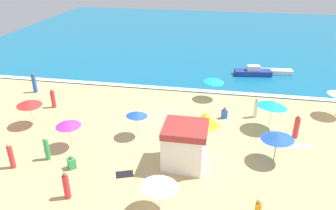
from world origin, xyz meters
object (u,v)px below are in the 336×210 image
(beachgoer_4, at_px, (72,163))
(beachgoer_6, at_px, (53,99))
(beach_umbrella_5, at_px, (277,137))
(beachgoer_0, at_px, (256,108))
(beachgoer_7, at_px, (296,127))
(beachgoer_5, at_px, (11,156))
(beachgoer_2, at_px, (34,83))
(beach_umbrella_7, at_px, (137,114))
(beachgoer_3, at_px, (66,186))
(beachgoer_10, at_px, (224,113))
(beach_umbrella_0, at_px, (68,124))
(beachgoer_1, at_px, (47,149))
(small_boat_1, at_px, (253,72))
(beach_umbrella_3, at_px, (214,80))
(lifeguard_cabana, at_px, (185,145))
(beach_umbrella_4, at_px, (272,104))
(beach_umbrella_1, at_px, (160,184))
(beach_tent, at_px, (205,119))
(small_boat_0, at_px, (276,72))
(beach_umbrella_6, at_px, (29,103))

(beachgoer_4, relative_size, beachgoer_6, 0.54)
(beachgoer_4, bearing_deg, beach_umbrella_5, 13.91)
(beachgoer_0, height_order, beachgoer_7, beachgoer_7)
(beachgoer_5, height_order, beachgoer_6, beachgoer_5)
(beachgoer_2, distance_m, beachgoer_5, 12.00)
(beach_umbrella_7, bearing_deg, beachgoer_3, -106.35)
(beachgoer_2, distance_m, beachgoer_10, 17.62)
(beachgoer_3, bearing_deg, beach_umbrella_0, 113.44)
(beach_umbrella_5, relative_size, beachgoer_1, 1.57)
(beach_umbrella_7, xyz_separation_m, beachgoer_7, (11.02, 1.82, -0.98))
(small_boat_1, bearing_deg, beachgoer_2, -158.20)
(beachgoer_3, bearing_deg, beachgoer_4, 110.68)
(beachgoer_6, bearing_deg, beachgoer_0, 4.31)
(beach_umbrella_3, relative_size, small_boat_1, 0.60)
(lifeguard_cabana, xyz_separation_m, beachgoer_2, (-15.24, 8.68, -0.49))
(beach_umbrella_3, relative_size, beach_umbrella_4, 0.75)
(beachgoer_2, distance_m, beachgoer_3, 15.95)
(beach_umbrella_1, xyz_separation_m, small_boat_1, (5.64, 20.97, -1.28))
(lifeguard_cabana, bearing_deg, beachgoer_3, -144.24)
(beach_tent, distance_m, small_boat_0, 14.12)
(lifeguard_cabana, relative_size, beach_umbrella_0, 1.29)
(beach_umbrella_1, height_order, beach_umbrella_5, beach_umbrella_5)
(beachgoer_10, relative_size, small_boat_1, 0.24)
(beachgoer_1, bearing_deg, lifeguard_cabana, 6.96)
(beach_umbrella_3, xyz_separation_m, beachgoer_0, (3.52, -2.90, -0.98))
(lifeguard_cabana, distance_m, beachgoer_1, 8.69)
(beach_umbrella_0, bearing_deg, beachgoer_1, -118.26)
(beachgoer_0, bearing_deg, lifeguard_cabana, -122.83)
(beach_umbrella_7, relative_size, beachgoer_2, 1.13)
(beach_tent, xyz_separation_m, beachgoer_5, (-11.14, -7.28, 0.25))
(beach_umbrella_1, bearing_deg, beachgoer_1, 158.20)
(beachgoer_10, distance_m, small_boat_1, 10.50)
(beachgoer_10, bearing_deg, beach_umbrella_1, -105.20)
(beach_umbrella_7, distance_m, beachgoer_4, 5.47)
(beach_umbrella_4, distance_m, small_boat_1, 11.35)
(beachgoer_2, relative_size, beachgoer_10, 2.00)
(beachgoer_3, bearing_deg, beachgoer_2, 126.46)
(beachgoer_2, relative_size, beachgoer_4, 2.12)
(beach_umbrella_3, height_order, beachgoer_10, beach_umbrella_3)
(beach_umbrella_0, height_order, beachgoer_1, beach_umbrella_0)
(lifeguard_cabana, height_order, beachgoer_6, lifeguard_cabana)
(beachgoer_1, xyz_separation_m, beachgoer_5, (-1.67, -1.20, 0.07))
(small_boat_1, bearing_deg, beachgoer_7, -79.24)
(beachgoer_6, xyz_separation_m, small_boat_1, (16.90, 10.75, -0.31))
(beachgoer_2, bearing_deg, beach_umbrella_6, -60.86)
(lifeguard_cabana, xyz_separation_m, beach_umbrella_7, (-3.75, 2.72, 0.41))
(beachgoer_10, distance_m, small_boat_0, 12.09)
(beachgoer_0, bearing_deg, beachgoer_4, -141.93)
(beach_umbrella_4, height_order, beach_tent, beach_umbrella_4)
(beach_umbrella_7, distance_m, beachgoer_6, 8.89)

